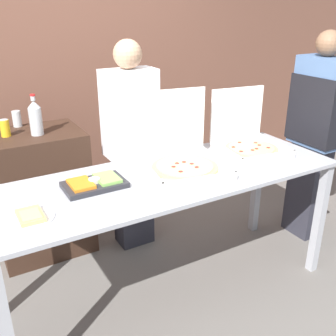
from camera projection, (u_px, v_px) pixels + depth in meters
The scene contains 13 objects.
ground_plane at pixel (168, 290), 2.78m from camera, with size 16.00×16.00×0.00m, color slate.
brick_wall_behind at pixel (76, 60), 3.60m from camera, with size 10.00×0.06×2.80m.
buffet_table at pixel (168, 192), 2.48m from camera, with size 2.24×0.77×0.89m.
pizza_box_far_left at pixel (181, 156), 2.51m from camera, with size 0.55×0.57×0.48m.
pizza_box_far_right at pixel (248, 140), 2.82m from camera, with size 0.48×0.49×0.43m.
paper_plate_front_left at pixel (31, 217), 1.94m from camera, with size 0.23×0.23×0.03m.
veggie_tray at pixel (94, 184), 2.28m from camera, with size 0.35×0.22×0.05m.
sideboard_podium at pixel (41, 193), 3.09m from camera, with size 0.70×0.54×0.99m.
soda_bottle at pixel (35, 117), 2.81m from camera, with size 0.09×0.09×0.30m.
soda_can_silver at pixel (17, 119), 3.03m from camera, with size 0.07×0.07×0.12m.
soda_can_colored at pixel (5, 128), 2.80m from camera, with size 0.07×0.07×0.12m.
person_guest_plaid at pixel (131, 145), 3.04m from camera, with size 0.40×0.22×1.65m.
person_server_vest at pixel (316, 128), 3.14m from camera, with size 0.24×0.42×1.70m.
Camera 1 is at (-1.11, -1.93, 1.88)m, focal length 42.00 mm.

